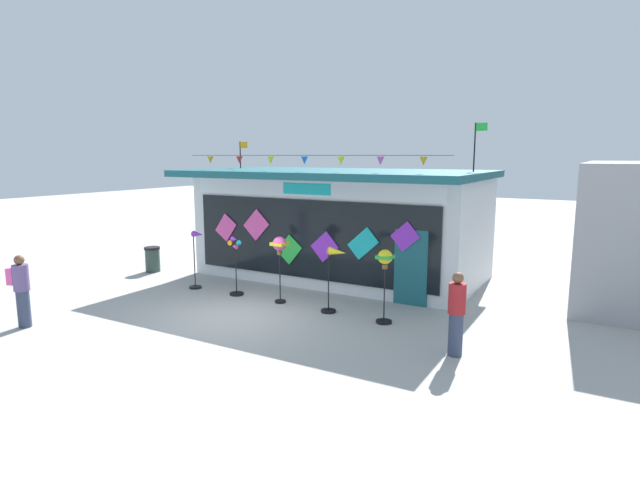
{
  "coord_description": "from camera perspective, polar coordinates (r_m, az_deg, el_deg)",
  "views": [
    {
      "loc": [
        7.84,
        -9.53,
        3.9
      ],
      "look_at": [
        0.98,
        2.45,
        1.61
      ],
      "focal_mm": 28.85,
      "sensor_mm": 36.0,
      "label": 1
    }
  ],
  "objects": [
    {
      "name": "wind_spinner_center_right",
      "position": [
        12.68,
        1.6,
        -3.36
      ],
      "size": [
        0.71,
        0.38,
        1.66
      ],
      "color": "black",
      "rests_on": "ground_plane"
    },
    {
      "name": "wind_spinner_center_left",
      "position": [
        13.56,
        -4.5,
        -0.98
      ],
      "size": [
        0.38,
        0.38,
        1.79
      ],
      "color": "black",
      "rests_on": "ground_plane"
    },
    {
      "name": "person_mid_plaza",
      "position": [
        13.54,
        -30.22,
        -4.75
      ],
      "size": [
        0.48,
        0.38,
        1.68
      ],
      "rotation": [
        0.0,
        0.0,
        1.9
      ],
      "color": "#333D56",
      "rests_on": "ground_plane"
    },
    {
      "name": "person_near_camera",
      "position": [
        10.43,
        14.89,
        -7.89
      ],
      "size": [
        0.34,
        0.34,
        1.68
      ],
      "rotation": [
        0.0,
        0.0,
        0.2
      ],
      "color": "#333D56",
      "rests_on": "ground_plane"
    },
    {
      "name": "wind_spinner_far_left",
      "position": [
        15.44,
        -13.49,
        -1.5
      ],
      "size": [
        0.58,
        0.36,
        1.73
      ],
      "color": "black",
      "rests_on": "ground_plane"
    },
    {
      "name": "kite_shop_building",
      "position": [
        16.63,
        2.39,
        1.95
      ],
      "size": [
        9.13,
        5.35,
        4.79
      ],
      "color": "silver",
      "rests_on": "ground_plane"
    },
    {
      "name": "wind_spinner_right",
      "position": [
        11.98,
        7.21,
        -2.99
      ],
      "size": [
        0.38,
        0.38,
        1.76
      ],
      "color": "black",
      "rests_on": "ground_plane"
    },
    {
      "name": "trash_bin",
      "position": [
        18.28,
        -18.08,
        -2.03
      ],
      "size": [
        0.52,
        0.52,
        0.84
      ],
      "color": "#2D4238",
      "rests_on": "ground_plane"
    },
    {
      "name": "wind_spinner_left",
      "position": [
        14.56,
        -9.37,
        -2.62
      ],
      "size": [
        0.4,
        0.4,
        1.68
      ],
      "color": "black",
      "rests_on": "ground_plane"
    },
    {
      "name": "ground_plane",
      "position": [
        12.94,
        -9.3,
        -8.27
      ],
      "size": [
        80.0,
        80.0,
        0.0
      ],
      "primitive_type": "plane",
      "color": "#ADAAA5"
    }
  ]
}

